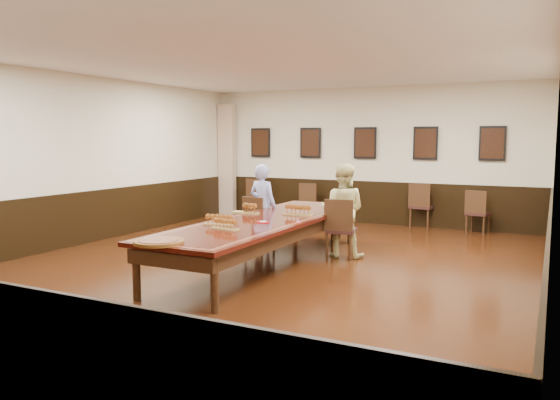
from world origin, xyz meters
The scene contains 24 objects.
floor centered at (0.00, 0.00, -0.01)m, with size 8.00×10.00×0.02m, color black.
ceiling centered at (0.00, 0.00, 3.21)m, with size 8.00×10.00×0.02m, color white.
wall_back centered at (0.00, 5.01, 1.60)m, with size 8.00×0.02×3.20m, color beige.
wall_left centered at (-4.01, 0.00, 1.60)m, with size 0.02×10.00×3.20m, color beige.
wall_right centered at (4.01, 0.00, 1.60)m, with size 0.02×10.00×3.20m, color beige.
chair_man centered at (-0.76, 1.17, 0.48)m, with size 0.45×0.49×0.97m, color black, non-canonical shape.
chair_woman centered at (0.85, 1.09, 0.51)m, with size 0.47×0.52×1.01m, color black, non-canonical shape.
spare_chair_a centered at (-2.75, 4.70, 0.50)m, with size 0.47×0.51×0.99m, color black, non-canonical shape.
spare_chair_b centered at (-1.32, 4.75, 0.46)m, with size 0.43×0.47×0.93m, color black, non-canonical shape.
spare_chair_c centered at (1.39, 4.84, 0.51)m, with size 0.48×0.52×1.03m, color black, non-canonical shape.
spare_chair_d centered at (2.61, 4.59, 0.47)m, with size 0.44×0.48×0.93m, color black, non-canonical shape.
person_man centered at (-0.74, 1.27, 0.77)m, with size 0.56×0.37×1.54m, color #5163CB.
person_woman centered at (0.83, 1.20, 0.79)m, with size 0.79×0.61×1.59m, color beige.
pink_phone centered at (0.60, -0.07, 0.76)m, with size 0.06×0.13×0.01m, color #D7476C.
curtain centered at (-3.75, 4.82, 1.45)m, with size 0.45×0.18×2.90m, color tan.
wainscoting centered at (0.00, 0.00, 0.50)m, with size 8.00×10.00×1.00m.
conference_table centered at (0.00, 0.00, 0.61)m, with size 1.40×5.00×0.76m.
posters centered at (0.00, 4.94, 1.90)m, with size 6.14×0.04×0.74m.
flight_a centered at (-0.55, 0.38, 0.84)m, with size 0.52×0.21×0.19m.
flight_b centered at (0.29, 0.57, 0.84)m, with size 0.50×0.18×0.18m.
flight_c centered at (-0.31, -0.86, 0.83)m, with size 0.46×0.20×0.17m.
flight_d centered at (-0.02, -1.14, 0.82)m, with size 0.45×0.21×0.16m.
red_plate_grp centered at (0.15, -0.36, 0.76)m, with size 0.19×0.19×0.03m.
carved_platter centered at (-0.19, -2.34, 0.77)m, with size 0.62×0.62×0.05m.
Camera 1 is at (4.00, -7.44, 2.00)m, focal length 35.00 mm.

